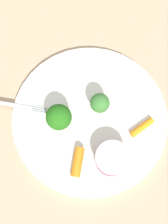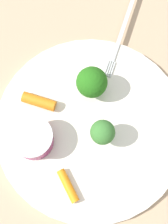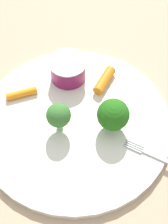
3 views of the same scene
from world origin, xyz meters
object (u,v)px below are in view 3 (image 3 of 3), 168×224
at_px(broccoli_floret_0, 59,116).
at_px(carrot_stick_0, 22,94).
at_px(plate, 75,123).
at_px(sauce_cup, 68,69).
at_px(carrot_stick_1, 104,80).
at_px(broccoli_floret_1, 113,115).

xyz_separation_m(broccoli_floret_0, carrot_stick_0, (-0.00, 0.09, -0.03)).
distance_m(plate, carrot_stick_0, 0.10).
relative_size(plate, sauce_cup, 4.85).
xyz_separation_m(plate, sauce_cup, (0.05, 0.07, 0.02)).
bearing_deg(sauce_cup, carrot_stick_0, 162.78).
bearing_deg(carrot_stick_0, broccoli_floret_0, -89.33).
bearing_deg(sauce_cup, plate, -127.81).
relative_size(sauce_cup, carrot_stick_1, 1.16).
relative_size(plate, broccoli_floret_1, 5.24).
bearing_deg(broccoli_floret_1, carrot_stick_0, 111.95).
bearing_deg(carrot_stick_0, plate, -74.75).
xyz_separation_m(plate, carrot_stick_1, (0.08, 0.02, 0.01)).
bearing_deg(carrot_stick_0, broccoli_floret_1, -68.05).
bearing_deg(carrot_stick_1, broccoli_floret_0, -174.73).
distance_m(plate, carrot_stick_1, 0.09).
height_order(plate, carrot_stick_0, carrot_stick_0).
xyz_separation_m(broccoli_floret_1, carrot_stick_0, (-0.06, 0.14, -0.03)).
bearing_deg(plate, carrot_stick_1, 11.45).
height_order(sauce_cup, broccoli_floret_0, broccoli_floret_0).
distance_m(sauce_cup, broccoli_floret_0, 0.10).
distance_m(plate, broccoli_floret_0, 0.05).
distance_m(broccoli_floret_0, carrot_stick_1, 0.11).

